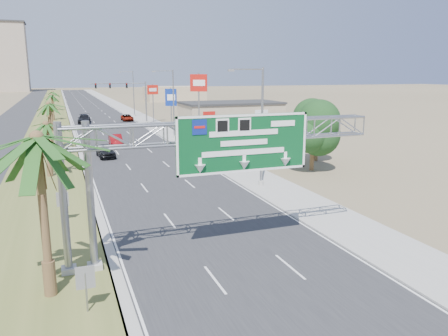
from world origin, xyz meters
name	(u,v)px	position (x,y,z in m)	size (l,w,h in m)	color
road	(93,110)	(0.00, 110.00, 0.01)	(12.00, 300.00, 0.02)	#28282B
sidewalk_right	(125,109)	(8.50, 110.00, 0.05)	(4.00, 300.00, 0.10)	#9E9B93
median_grass	(52,111)	(-10.00, 110.00, 0.06)	(7.00, 300.00, 0.12)	#545C28
opposing_road	(22,112)	(-17.00, 110.00, 0.01)	(8.00, 300.00, 0.02)	#28282B
sign_gantry	(213,143)	(-1.06, 9.93, 6.06)	(16.75, 1.24, 7.50)	gray
palm_near	(37,139)	(-9.20, 8.00, 6.93)	(5.70, 5.70, 8.35)	brown
palm_row_b	(46,125)	(-9.50, 32.00, 4.90)	(3.99, 3.99, 5.95)	brown
palm_row_c	(48,105)	(-9.50, 48.00, 5.66)	(3.99, 3.99, 6.75)	brown
palm_row_d	(51,105)	(-9.50, 66.00, 4.42)	(3.99, 3.99, 5.45)	brown
palm_row_e	(52,96)	(-9.50, 85.00, 5.09)	(3.99, 3.99, 6.15)	brown
palm_row_f	(53,92)	(-9.50, 110.00, 4.71)	(3.99, 3.99, 5.75)	brown
streetlight_near	(260,132)	(7.30, 22.00, 4.69)	(3.27, 0.44, 10.00)	gray
streetlight_mid	(172,107)	(7.30, 52.00, 4.69)	(3.27, 0.44, 10.00)	gray
streetlight_far	(133,95)	(7.30, 88.00, 4.69)	(3.27, 0.44, 10.00)	gray
signal_mast	(135,99)	(5.17, 71.97, 4.85)	(10.28, 0.71, 8.00)	gray
store_building	(231,114)	(22.00, 66.00, 2.00)	(18.00, 10.00, 4.00)	tan
oak_near	(313,125)	(15.00, 26.00, 4.53)	(4.50, 4.50, 6.80)	brown
oak_far	(317,127)	(18.00, 30.00, 3.82)	(3.50, 3.50, 5.60)	brown
median_signback_a	(86,281)	(-7.80, 6.00, 1.45)	(0.75, 0.08, 2.08)	gray
median_signback_b	(63,202)	(-8.50, 18.00, 1.45)	(0.75, 0.08, 2.08)	gray
tower_distant	(7,58)	(-32.00, 250.00, 17.50)	(20.00, 16.00, 35.00)	tan
building_distant_right	(175,94)	(30.00, 140.00, 2.50)	(20.00, 12.00, 5.00)	tan
car_left_lane	(106,151)	(-3.62, 40.24, 0.75)	(1.78, 4.43, 1.51)	black
car_mid_lane	(116,140)	(-1.50, 48.34, 0.75)	(1.59, 4.55, 1.50)	maroon
car_right_lane	(127,118)	(4.58, 79.38, 0.65)	(2.14, 4.65, 1.29)	gray
car_far	(84,119)	(-3.85, 78.01, 0.81)	(2.27, 5.58, 1.62)	black
pole_sign_red_near	(199,87)	(10.45, 48.98, 7.59)	(2.31, 1.28, 9.59)	gray
pole_sign_blue	(171,99)	(10.28, 64.90, 5.13)	(1.96, 1.06, 7.07)	gray
pole_sign_red_far	(153,92)	(9.00, 74.25, 5.87)	(2.21, 0.84, 7.49)	gray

